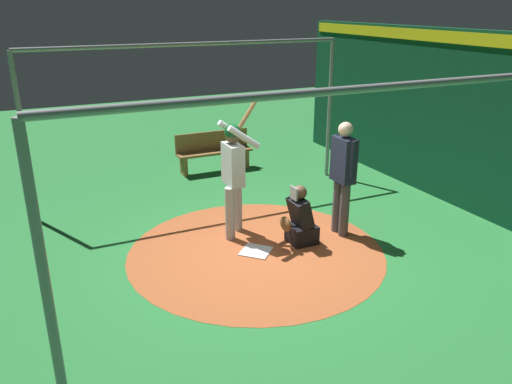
{
  "coord_description": "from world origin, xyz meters",
  "views": [
    {
      "loc": [
        2.86,
        6.15,
        3.48
      ],
      "look_at": [
        0.0,
        0.0,
        0.95
      ],
      "focal_mm": 35.73,
      "sensor_mm": 36.0,
      "label": 1
    }
  ],
  "objects_px": {
    "batter": "(234,169)",
    "umpire": "(343,172)",
    "bench": "(214,151)",
    "home_plate": "(256,251)",
    "catcher": "(300,221)"
  },
  "relations": [
    {
      "from": "home_plate",
      "to": "catcher",
      "type": "relative_size",
      "value": 0.45
    },
    {
      "from": "batter",
      "to": "bench",
      "type": "bearing_deg",
      "value": -105.02
    },
    {
      "from": "catcher",
      "to": "bench",
      "type": "xyz_separation_m",
      "value": [
        -0.1,
        -3.96,
        0.08
      ]
    },
    {
      "from": "batter",
      "to": "umpire",
      "type": "relative_size",
      "value": 1.17
    },
    {
      "from": "batter",
      "to": "bench",
      "type": "relative_size",
      "value": 1.28
    },
    {
      "from": "umpire",
      "to": "bench",
      "type": "bearing_deg",
      "value": -80.39
    },
    {
      "from": "home_plate",
      "to": "batter",
      "type": "xyz_separation_m",
      "value": [
        0.04,
        -0.71,
        1.08
      ]
    },
    {
      "from": "home_plate",
      "to": "catcher",
      "type": "distance_m",
      "value": 0.81
    },
    {
      "from": "home_plate",
      "to": "catcher",
      "type": "bearing_deg",
      "value": 179.96
    },
    {
      "from": "home_plate",
      "to": "bench",
      "type": "bearing_deg",
      "value": -101.8
    },
    {
      "from": "bench",
      "to": "umpire",
      "type": "bearing_deg",
      "value": 99.61
    },
    {
      "from": "catcher",
      "to": "home_plate",
      "type": "bearing_deg",
      "value": -0.04
    },
    {
      "from": "home_plate",
      "to": "catcher",
      "type": "height_order",
      "value": "catcher"
    },
    {
      "from": "catcher",
      "to": "umpire",
      "type": "height_order",
      "value": "umpire"
    },
    {
      "from": "home_plate",
      "to": "batter",
      "type": "distance_m",
      "value": 1.3
    }
  ]
}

